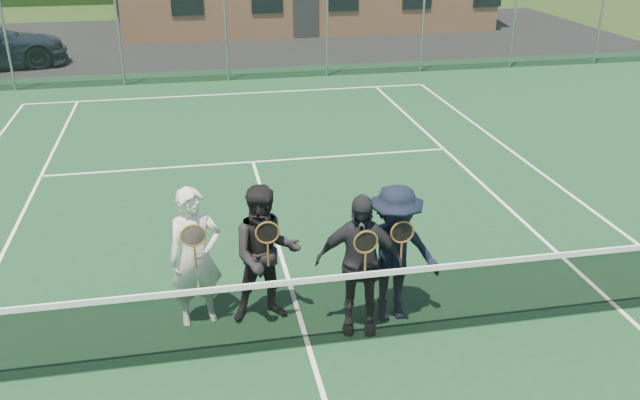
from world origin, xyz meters
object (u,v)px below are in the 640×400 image
object	(u,v)px
player_b	(266,254)
player_d	(394,254)
player_c	(359,264)
player_a	(196,257)
tennis_net	(308,310)

from	to	relation	value
player_b	player_d	xyz separation A→B (m)	(1.55, -0.29, -0.00)
player_d	player_c	bearing A→B (deg)	-161.16
player_c	player_d	distance (m)	0.51
player_a	player_b	bearing A→B (deg)	-5.95
tennis_net	player_a	xyz separation A→B (m)	(-1.24, 0.82, 0.38)
tennis_net	player_a	size ratio (longest dim) A/B	6.49
tennis_net	player_d	size ratio (longest dim) A/B	6.49
player_a	player_b	size ratio (longest dim) A/B	1.00
player_c	player_d	world-z (taller)	same
player_a	player_c	bearing A→B (deg)	-15.80
player_a	player_c	xyz separation A→B (m)	(1.91, -0.54, -0.00)
tennis_net	player_b	xyz separation A→B (m)	(-0.39, 0.73, 0.38)
player_d	player_b	bearing A→B (deg)	169.46
player_a	player_d	distance (m)	2.43
player_a	player_c	world-z (taller)	same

